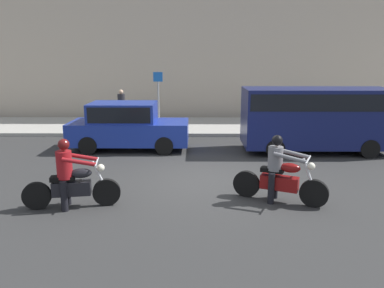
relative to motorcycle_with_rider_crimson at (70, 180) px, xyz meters
name	(u,v)px	position (x,y,z in m)	size (l,w,h in m)	color
ground_plane	(207,180)	(3.10, 1.91, -0.65)	(80.00, 80.00, 0.00)	#2B2B2B
sidewalk_slab	(202,126)	(3.10, 9.91, -0.58)	(40.00, 4.40, 0.14)	#99968E
motorcycle_with_rider_crimson	(70,180)	(0.00, 0.00, 0.00)	(2.14, 0.75, 1.59)	black
motorcycle_with_rider_gray	(279,175)	(4.74, 0.39, 0.01)	(2.08, 1.08, 1.59)	black
parked_van_navy	(316,115)	(7.05, 5.19, 0.67)	(5.10, 1.96, 2.26)	#11194C
parked_sedan_cobalt_blue	(127,126)	(0.30, 5.50, 0.23)	(4.27, 1.82, 1.72)	navy
street_sign_post	(158,93)	(1.02, 9.80, 1.03)	(0.44, 0.08, 2.53)	gray
pedestrian_bystander	(122,105)	(-0.65, 9.33, 0.50)	(0.34, 0.34, 1.73)	black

